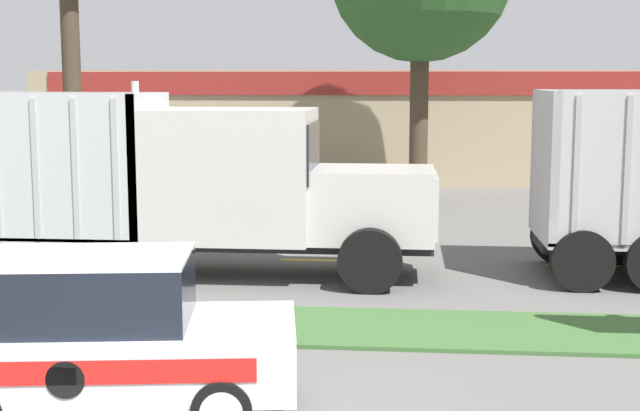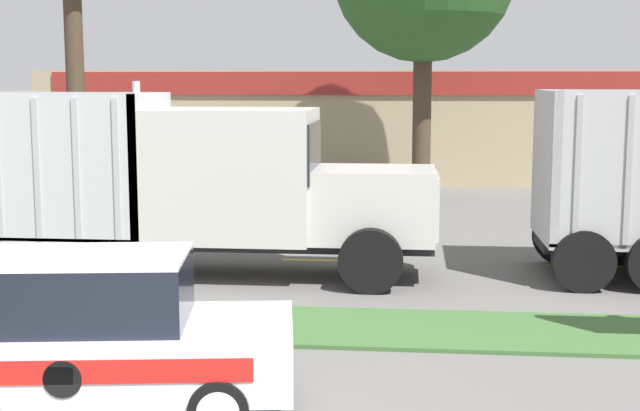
# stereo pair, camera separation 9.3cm
# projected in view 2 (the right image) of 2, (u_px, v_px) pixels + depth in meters

# --- Properties ---
(grass_verge) EXTENTS (120.00, 2.10, 0.06)m
(grass_verge) POSITION_uv_depth(u_px,v_px,m) (272.00, 325.00, 13.44)
(grass_verge) COLOR #3D6633
(grass_verge) RESTS_ON ground_plane
(centre_line_3) EXTENTS (2.40, 0.14, 0.01)m
(centre_line_3) POSITION_uv_depth(u_px,v_px,m) (86.00, 255.00, 18.90)
(centre_line_3) COLOR yellow
(centre_line_3) RESTS_ON ground_plane
(centre_line_4) EXTENTS (2.40, 0.14, 0.01)m
(centre_line_4) POSITION_uv_depth(u_px,v_px,m) (340.00, 261.00, 18.36)
(centre_line_4) COLOR yellow
(centre_line_4) RESTS_ON ground_plane
(centre_line_5) EXTENTS (2.40, 0.14, 0.01)m
(centre_line_5) POSITION_uv_depth(u_px,v_px,m) (608.00, 266.00, 17.82)
(centre_line_5) COLOR yellow
(centre_line_5) RESTS_ON ground_plane
(dump_truck_lead) EXTENTS (11.17, 2.60, 3.68)m
(dump_truck_lead) POSITION_uv_depth(u_px,v_px,m) (185.00, 188.00, 16.85)
(dump_truck_lead) COLOR black
(dump_truck_lead) RESTS_ON ground_plane
(rally_car) EXTENTS (4.30, 2.29, 1.84)m
(rally_car) POSITION_uv_depth(u_px,v_px,m) (101.00, 334.00, 9.90)
(rally_car) COLOR white
(rally_car) RESTS_ON ground_plane
(store_building_backdrop) EXTENTS (31.48, 12.10, 4.02)m
(store_building_backdrop) POSITION_uv_depth(u_px,v_px,m) (464.00, 121.00, 36.50)
(store_building_backdrop) COLOR tan
(store_building_backdrop) RESTS_ON ground_plane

